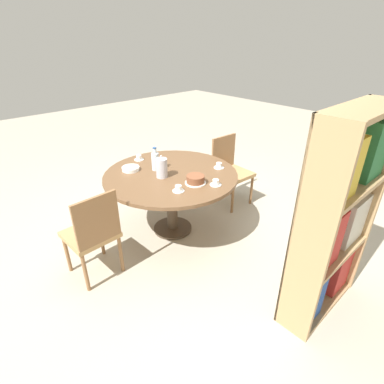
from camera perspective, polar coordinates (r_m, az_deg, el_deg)
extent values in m
plane|color=#B2A893|center=(3.58, -3.67, -7.03)|extent=(14.00, 14.00, 0.00)
cylinder|color=#473828|center=(3.57, -3.68, -6.83)|extent=(0.44, 0.44, 0.03)
cylinder|color=#473828|center=(3.39, -3.85, -2.06)|extent=(0.12, 0.12, 0.66)
cylinder|color=brown|center=(3.23, -4.05, 3.26)|extent=(1.43, 1.43, 0.04)
cylinder|color=olive|center=(3.23, -16.90, -8.31)|extent=(0.03, 0.03, 0.41)
cylinder|color=olive|center=(3.13, -22.68, -10.80)|extent=(0.03, 0.03, 0.41)
cylinder|color=olive|center=(2.97, -13.40, -11.38)|extent=(0.03, 0.03, 0.41)
cylinder|color=olive|center=(2.86, -19.62, -14.29)|extent=(0.03, 0.03, 0.41)
cube|color=tan|center=(2.91, -18.82, -7.63)|extent=(0.44, 0.44, 0.04)
cube|color=olive|center=(2.62, -17.61, -5.20)|extent=(0.40, 0.04, 0.44)
cylinder|color=olive|center=(3.82, 7.73, -1.23)|extent=(0.03, 0.03, 0.41)
cylinder|color=olive|center=(4.06, 11.24, 0.35)|extent=(0.03, 0.03, 0.41)
cylinder|color=olive|center=(4.04, 4.05, 0.69)|extent=(0.03, 0.03, 0.41)
cylinder|color=olive|center=(4.27, 7.58, 2.09)|extent=(0.03, 0.03, 0.41)
cube|color=tan|center=(3.95, 7.86, 3.44)|extent=(0.44, 0.44, 0.04)
cube|color=olive|center=(3.98, 6.02, 7.53)|extent=(0.40, 0.05, 0.44)
cube|color=tan|center=(2.13, 21.51, -9.25)|extent=(0.04, 0.28, 1.67)
cube|color=tan|center=(2.78, 29.17, -1.81)|extent=(0.04, 0.28, 1.67)
cube|color=tan|center=(2.48, 23.17, -3.92)|extent=(0.84, 0.02, 1.67)
cube|color=tan|center=(2.94, 22.45, -18.56)|extent=(0.76, 0.27, 0.04)
cube|color=tan|center=(2.59, 24.61, -10.22)|extent=(0.76, 0.27, 0.04)
cube|color=tan|center=(2.32, 27.29, 0.75)|extent=(0.76, 0.27, 0.04)
cube|color=tan|center=(2.16, 30.44, 13.53)|extent=(0.76, 0.27, 0.04)
cube|color=#234793|center=(2.59, 20.67, -17.52)|extent=(0.27, 0.21, 0.48)
cube|color=#B72D28|center=(2.96, 25.24, -12.50)|extent=(0.27, 0.21, 0.44)
cube|color=#B72D28|center=(2.30, 23.06, -8.15)|extent=(0.32, 0.21, 0.42)
cube|color=beige|center=(2.67, 27.22, -4.32)|extent=(0.32, 0.21, 0.38)
cube|color=gold|center=(2.04, 25.71, 4.20)|extent=(0.29, 0.21, 0.39)
cube|color=#28703D|center=(2.45, 30.25, 7.33)|extent=(0.29, 0.21, 0.42)
cylinder|color=silver|center=(3.11, -5.80, 4.58)|extent=(0.12, 0.12, 0.20)
cone|color=silver|center=(3.07, -5.90, 6.49)|extent=(0.11, 0.11, 0.02)
sphere|color=silver|center=(3.06, -5.92, 6.82)|extent=(0.02, 0.02, 0.02)
cylinder|color=silver|center=(3.29, -7.00, 5.77)|extent=(0.08, 0.08, 0.19)
cylinder|color=silver|center=(3.25, -7.12, 7.78)|extent=(0.04, 0.04, 0.05)
cylinder|color=#2D5184|center=(3.24, -7.16, 8.33)|extent=(0.04, 0.04, 0.01)
cylinder|color=white|center=(2.99, 0.66, 1.76)|extent=(0.21, 0.21, 0.01)
cylinder|color=brown|center=(2.98, 0.66, 2.50)|extent=(0.18, 0.18, 0.07)
cylinder|color=silver|center=(2.85, -2.60, 0.22)|extent=(0.11, 0.11, 0.01)
cylinder|color=white|center=(2.83, -2.62, 0.76)|extent=(0.06, 0.06, 0.05)
cylinder|color=silver|center=(3.63, -10.04, 6.10)|extent=(0.11, 0.11, 0.01)
cylinder|color=white|center=(3.61, -10.08, 6.54)|extent=(0.06, 0.06, 0.05)
cylinder|color=silver|center=(2.97, 4.51, 1.38)|extent=(0.11, 0.11, 0.01)
cylinder|color=white|center=(2.95, 4.54, 1.90)|extent=(0.06, 0.06, 0.05)
cylinder|color=silver|center=(3.36, 5.14, 4.66)|extent=(0.11, 0.11, 0.01)
cylinder|color=white|center=(3.35, 5.16, 5.13)|extent=(0.06, 0.06, 0.05)
cylinder|color=white|center=(3.36, -11.59, 4.16)|extent=(0.19, 0.19, 0.01)
cylinder|color=white|center=(3.35, -11.61, 4.31)|extent=(0.19, 0.19, 0.01)
cylinder|color=white|center=(3.35, -11.62, 4.47)|extent=(0.19, 0.19, 0.01)
cylinder|color=white|center=(3.35, -11.64, 4.63)|extent=(0.19, 0.19, 0.01)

